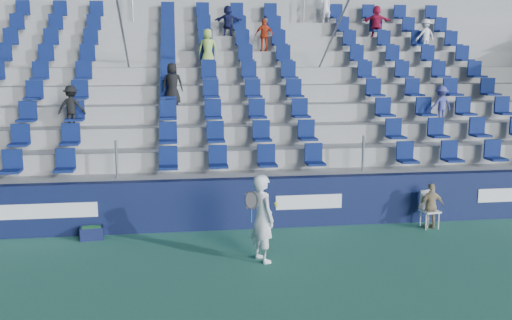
% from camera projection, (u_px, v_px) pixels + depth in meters
% --- Properties ---
extents(ground, '(70.00, 70.00, 0.00)m').
position_uv_depth(ground, '(266.00, 277.00, 10.55)').
color(ground, '#317458').
rests_on(ground, ground).
extents(sponsor_wall, '(24.00, 0.32, 1.20)m').
position_uv_depth(sponsor_wall, '(246.00, 203.00, 13.52)').
color(sponsor_wall, '#10183E').
rests_on(sponsor_wall, ground).
extents(grandstand, '(24.00, 8.17, 6.63)m').
position_uv_depth(grandstand, '(227.00, 117.00, 18.21)').
color(grandstand, '#9A9A95').
rests_on(grandstand, ground).
extents(tennis_player, '(0.73, 0.76, 1.76)m').
position_uv_depth(tennis_player, '(262.00, 218.00, 11.25)').
color(tennis_player, white).
rests_on(tennis_player, ground).
extents(line_judge_chair, '(0.44, 0.45, 0.88)m').
position_uv_depth(line_judge_chair, '(428.00, 206.00, 13.62)').
color(line_judge_chair, white).
rests_on(line_judge_chair, ground).
extents(line_judge, '(0.65, 0.28, 1.09)m').
position_uv_depth(line_judge, '(431.00, 206.00, 13.48)').
color(line_judge, tan).
rests_on(line_judge, ground).
extents(ball_bin, '(0.54, 0.39, 0.29)m').
position_uv_depth(ball_bin, '(92.00, 232.00, 12.74)').
color(ball_bin, '#10163D').
rests_on(ball_bin, ground).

